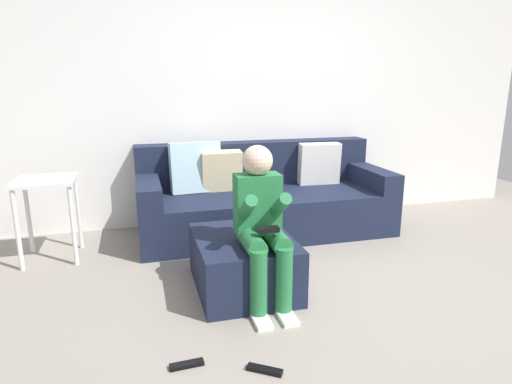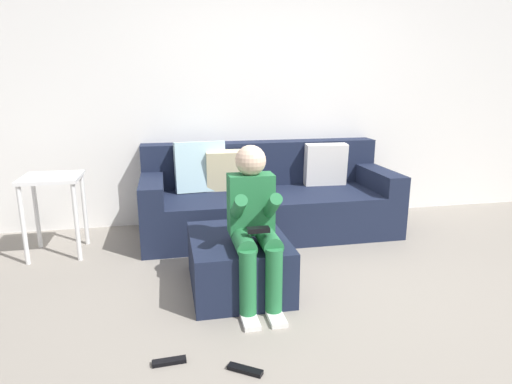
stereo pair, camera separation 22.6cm
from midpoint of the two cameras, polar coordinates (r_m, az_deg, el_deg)
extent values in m
plane|color=gray|center=(3.09, 13.47, -14.06)|extent=(7.94, 7.94, 0.00)
cube|color=white|center=(4.67, 3.55, 11.28)|extent=(6.11, 0.10, 2.42)
cube|color=#192138|center=(4.29, 3.23, -2.64)|extent=(2.40, 0.97, 0.41)
cube|color=#192138|center=(4.53, 2.11, 3.80)|extent=(2.40, 0.24, 0.44)
cube|color=#192138|center=(4.07, -11.84, 0.53)|extent=(0.21, 0.97, 0.19)
cube|color=#192138|center=(4.61, 16.60, 1.82)|extent=(0.21, 0.97, 0.19)
cube|color=silver|center=(4.24, -5.77, 3.28)|extent=(0.49, 0.21, 0.49)
cube|color=beige|center=(4.26, -2.41, 2.78)|extent=(0.39, 0.19, 0.40)
cube|color=white|center=(4.55, 10.44, 3.51)|extent=(0.43, 0.17, 0.43)
cube|color=#192138|center=(3.16, -0.28, -9.13)|extent=(0.66, 0.82, 0.38)
cube|color=#26723F|center=(2.93, 1.52, -1.55)|extent=(0.30, 0.17, 0.40)
sphere|color=beige|center=(2.86, 1.56, 4.10)|extent=(0.20, 0.20, 0.20)
cylinder|color=#26723F|center=(2.82, 0.61, -6.46)|extent=(0.13, 0.33, 0.13)
cylinder|color=#26723F|center=(2.76, 1.33, -11.70)|extent=(0.11, 0.11, 0.42)
cube|color=white|center=(2.81, 1.59, -16.33)|extent=(0.10, 0.22, 0.03)
cylinder|color=#26723F|center=(2.79, -0.07, -2.29)|extent=(0.08, 0.33, 0.26)
cylinder|color=#26723F|center=(2.86, 3.87, -6.21)|extent=(0.13, 0.33, 0.13)
cylinder|color=#26723F|center=(2.79, 4.70, -11.37)|extent=(0.11, 0.11, 0.42)
cube|color=white|center=(2.85, 4.96, -15.94)|extent=(0.10, 0.22, 0.03)
cylinder|color=#26723F|center=(2.84, 4.21, -2.14)|extent=(0.08, 0.34, 0.27)
cube|color=black|center=(2.73, 2.68, -4.96)|extent=(0.14, 0.06, 0.03)
cube|color=white|center=(3.95, -23.62, 1.70)|extent=(0.46, 0.44, 0.03)
cylinder|color=white|center=(3.90, -26.55, -3.97)|extent=(0.04, 0.04, 0.65)
cylinder|color=white|center=(3.82, -20.73, -3.76)|extent=(0.04, 0.04, 0.65)
cylinder|color=white|center=(4.26, -25.30, -2.40)|extent=(0.04, 0.04, 0.65)
cylinder|color=white|center=(4.18, -19.96, -2.17)|extent=(0.04, 0.04, 0.65)
cube|color=black|center=(2.41, 1.45, -22.16)|extent=(0.18, 0.14, 0.02)
cube|color=black|center=(2.49, -8.51, -21.00)|extent=(0.18, 0.06, 0.02)
camera|label=1|loc=(0.11, -88.21, 0.45)|focal=30.78mm
camera|label=2|loc=(0.11, 91.79, -0.45)|focal=30.78mm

